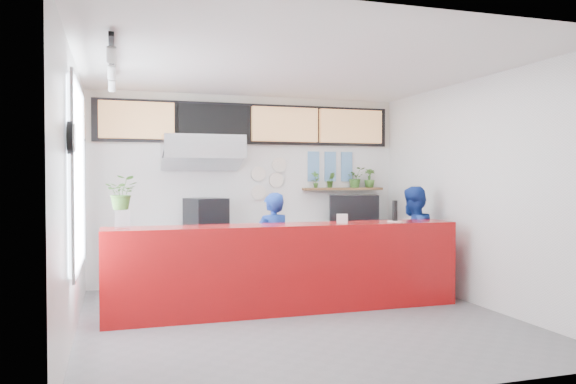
{
  "coord_description": "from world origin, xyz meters",
  "views": [
    {
      "loc": [
        -2.09,
        -6.33,
        1.69
      ],
      "look_at": [
        0.1,
        0.7,
        1.5
      ],
      "focal_mm": 35.0,
      "sensor_mm": 36.0,
      "label": 1
    }
  ],
  "objects": [
    {
      "name": "panini_oven",
      "position": [
        -0.75,
        2.2,
        1.14
      ],
      "size": [
        0.67,
        0.67,
        0.47
      ],
      "primitive_type": "cube",
      "rotation": [
        0.0,
        0.0,
        0.33
      ],
      "color": "black",
      "rests_on": "prep_bench"
    },
    {
      "name": "menu_board_far_right",
      "position": [
        1.73,
        2.38,
        2.55
      ],
      "size": [
        1.1,
        0.1,
        0.55
      ],
      "primitive_type": "cube",
      "color": "tan",
      "rests_on": "wall_back"
    },
    {
      "name": "herb_shelf",
      "position": [
        1.6,
        2.4,
        1.5
      ],
      "size": [
        1.4,
        0.18,
        0.04
      ],
      "primitive_type": "cube",
      "color": "brown",
      "rests_on": "wall_back"
    },
    {
      "name": "napkin_holder",
      "position": [
        0.71,
        0.33,
        1.16
      ],
      "size": [
        0.16,
        0.13,
        0.12
      ],
      "primitive_type": "cube",
      "rotation": [
        0.0,
        0.0,
        -0.33
      ],
      "color": "silver",
      "rests_on": "service_counter"
    },
    {
      "name": "dec_plate_c",
      "position": [
        0.15,
        2.47,
        1.45
      ],
      "size": [
        0.24,
        0.03,
        0.24
      ],
      "primitive_type": "cylinder",
      "rotation": [
        1.57,
        0.0,
        0.0
      ],
      "color": "silver",
      "rests_on": "wall_back"
    },
    {
      "name": "white_plate",
      "position": [
        1.47,
        0.34,
        1.11
      ],
      "size": [
        0.25,
        0.25,
        0.01
      ],
      "primitive_type": "cylinder",
      "rotation": [
        0.0,
        0.0,
        -0.31
      ],
      "color": "silver",
      "rests_on": "service_counter"
    },
    {
      "name": "herb_c",
      "position": [
        1.82,
        2.4,
        1.69
      ],
      "size": [
        0.33,
        0.29,
        0.34
      ],
      "primitive_type": "imported",
      "rotation": [
        0.0,
        0.0,
        0.07
      ],
      "color": "#366222",
      "rests_on": "herb_shelf"
    },
    {
      "name": "cream_band",
      "position": [
        0.0,
        2.49,
        2.6
      ],
      "size": [
        5.0,
        0.02,
        0.8
      ],
      "primitive_type": "cube",
      "color": "beige",
      "rests_on": "wall_back"
    },
    {
      "name": "herb_a",
      "position": [
        1.11,
        2.4,
        1.66
      ],
      "size": [
        0.16,
        0.12,
        0.28
      ],
      "primitive_type": "imported",
      "rotation": [
        0.0,
        0.0,
        0.13
      ],
      "color": "#366222",
      "rests_on": "herb_shelf"
    },
    {
      "name": "prep_bench",
      "position": [
        -0.8,
        2.2,
        0.45
      ],
      "size": [
        1.8,
        0.6,
        0.9
      ],
      "primitive_type": "cube",
      "color": "#B2B5BA",
      "rests_on": "ground"
    },
    {
      "name": "espresso_machine",
      "position": [
        1.7,
        2.2,
        1.15
      ],
      "size": [
        0.93,
        0.8,
        0.51
      ],
      "primitive_type": "cube",
      "rotation": [
        0.0,
        0.0,
        -0.35
      ],
      "color": "black",
      "rests_on": "right_bench"
    },
    {
      "name": "photo_frame_d",
      "position": [
        1.1,
        2.48,
        1.75
      ],
      "size": [
        0.2,
        0.02,
        0.25
      ],
      "primitive_type": "cube",
      "color": "#598CBF",
      "rests_on": "wall_back"
    },
    {
      "name": "dec_plate_d",
      "position": [
        0.5,
        2.47,
        1.9
      ],
      "size": [
        0.24,
        0.03,
        0.24
      ],
      "primitive_type": "cylinder",
      "rotation": [
        1.57,
        0.0,
        0.0
      ],
      "color": "silver",
      "rests_on": "wall_back"
    },
    {
      "name": "wall_clock_face",
      "position": [
        -2.43,
        -0.9,
        2.05
      ],
      "size": [
        0.02,
        0.26,
        0.26
      ],
      "primitive_type": "cylinder",
      "rotation": [
        0.0,
        1.57,
        0.0
      ],
      "color": "white",
      "rests_on": "wall_left"
    },
    {
      "name": "menu_board_far_left",
      "position": [
        -1.75,
        2.38,
        2.55
      ],
      "size": [
        1.1,
        0.1,
        0.55
      ],
      "primitive_type": "cube",
      "color": "tan",
      "rests_on": "wall_back"
    },
    {
      "name": "window_frame",
      "position": [
        -2.45,
        0.3,
        1.7
      ],
      "size": [
        0.03,
        2.3,
        2.0
      ],
      "primitive_type": "cube",
      "color": "#B2B5BA",
      "rests_on": "wall_left"
    },
    {
      "name": "soffit",
      "position": [
        0.0,
        2.46,
        2.55
      ],
      "size": [
        4.8,
        0.04,
        0.65
      ],
      "primitive_type": "cube",
      "color": "black",
      "rests_on": "wall_back"
    },
    {
      "name": "herb_d",
      "position": [
        2.09,
        2.4,
        1.68
      ],
      "size": [
        0.22,
        0.21,
        0.32
      ],
      "primitive_type": "imported",
      "rotation": [
        0.0,
        0.0,
        -0.34
      ],
      "color": "#366222",
      "rests_on": "herb_shelf"
    },
    {
      "name": "service_counter",
      "position": [
        0.0,
        0.4,
        0.55
      ],
      "size": [
        4.5,
        0.6,
        1.1
      ],
      "primitive_type": "cube",
      "color": "#9D0B0C",
      "rests_on": "ground"
    },
    {
      "name": "photo_frame_e",
      "position": [
        1.4,
        2.48,
        1.75
      ],
      "size": [
        0.2,
        0.02,
        0.25
      ],
      "primitive_type": "cube",
      "color": "#598CBF",
      "rests_on": "wall_back"
    },
    {
      "name": "floor",
      "position": [
        0.0,
        0.0,
        0.0
      ],
      "size": [
        5.0,
        5.0,
        0.0
      ],
      "primitive_type": "plane",
      "color": "slate",
      "rests_on": "ground"
    },
    {
      "name": "staff_center",
      "position": [
        -0.04,
        0.95,
        0.74
      ],
      "size": [
        0.62,
        0.49,
        1.49
      ],
      "primitive_type": "imported",
      "rotation": [
        0.0,
        0.0,
        3.42
      ],
      "color": "navy",
      "rests_on": "ground"
    },
    {
      "name": "dec_plate_a",
      "position": [
        0.15,
        2.47,
        1.75
      ],
      "size": [
        0.24,
        0.03,
        0.24
      ],
      "primitive_type": "cylinder",
      "rotation": [
        1.57,
        0.0,
        0.0
      ],
      "color": "silver",
      "rests_on": "wall_back"
    },
    {
      "name": "ceiling",
      "position": [
        0.0,
        0.0,
        3.0
      ],
      "size": [
        5.0,
        5.0,
        0.0
      ],
      "primitive_type": "plane",
      "rotation": [
        3.14,
        0.0,
        0.0
      ],
      "color": "silver"
    },
    {
      "name": "wall_clock_rim",
      "position": [
        -2.46,
        -0.9,
        2.05
      ],
      "size": [
        0.05,
        0.3,
        0.3
      ],
      "primitive_type": "cylinder",
      "rotation": [
        0.0,
        1.57,
        0.0
      ],
      "color": "black",
      "rests_on": "wall_left"
    },
    {
      "name": "menu_board_mid_left",
      "position": [
        -0.59,
        2.38,
        2.55
      ],
      "size": [
        1.1,
        0.1,
        0.55
      ],
      "primitive_type": "cube",
      "color": "black",
      "rests_on": "wall_back"
    },
    {
      "name": "menu_board_mid_right",
      "position": [
        0.57,
        2.38,
        2.55
      ],
      "size": [
        1.1,
        0.1,
        0.55
      ],
      "primitive_type": "cube",
      "color": "tan",
      "rests_on": "wall_back"
    },
    {
      "name": "wall_left",
      "position": [
        -2.5,
        0.0,
        1.5
      ],
      "size": [
        0.0,
        5.0,
        5.0
      ],
      "primitive_type": "plane",
      "rotation": [
        1.57,
        0.0,
        1.57
      ],
      "color": "white",
      "rests_on": "ground"
    },
    {
      "name": "pepper_mill",
      "position": [
        1.47,
        0.34,
        1.25
      ],
      "size": [
        0.09,
        0.09,
        0.27
      ],
      "primitive_type": "cylinder",
      "rotation": [
        0.0,
        0.0,
        -0.39
      ],
      "color": "black",
      "rests_on": "white_plate"
    },
    {
      "name": "photo_frame_b",
      "position": [
        1.4,
        2.48,
        2.0
      ],
      "size": [
        0.2,
        0.02,
        0.25
      ],
      "primitive_type": "cube",
      "color": "#598CBF",
      "rests_on": "wall_back"
    },
    {
      "name": "extraction_hood",
      "position": [
        -0.8,
        2.15,
        2.15
      ],
      "size": [
        1.2,
        0.7,
        0.35
      ],
      "primitive_type": "cube",
      "color": "#B2B5BA",
      "rests_on": "ceiling"
    },
    {
      "name": "photo_frame_a",
      "position": [
        1.1,
        2.48,
        2.0
      ],
      "size": [
        0.2,
        0.02,
        0.25
      ],
      "primitive_type": "cube",
      "color": "#598CBF",
      "rests_on": "wall_back"
    },
    {
      "name": "photo_frame_c",
      "position": [
        1.7,
        2.48,
        2.0
      ],
      "size": [
        0.2,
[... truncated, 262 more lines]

